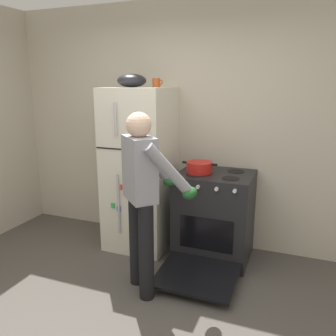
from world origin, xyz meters
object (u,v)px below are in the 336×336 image
Objects in this scene: person_cook at (144,189)px; red_pot at (199,167)px; coffee_mug at (157,83)px; refrigerator at (140,169)px; mixing_bowl at (132,81)px; stove_range at (214,217)px.

red_pot is at bearing 71.25° from person_cook.
red_pot is 0.99m from coffee_mug.
person_cook is 14.28× the size of coffee_mug.
refrigerator is 1.11× the size of person_cook.
mixing_bowl is (-0.51, 0.83, 0.89)m from person_cook.
red_pot reaches higher than stove_range.
stove_range is 3.35× the size of red_pot.
mixing_bowl is at bearing 179.78° from refrigerator.
red_pot is at bearing -168.71° from stove_range.
red_pot is (0.69, -0.05, 0.10)m from refrigerator.
stove_range is 0.77× the size of person_cook.
person_cook is at bearing -108.75° from red_pot.
person_cook is 5.17× the size of mixing_bowl.
refrigerator is 0.96m from stove_range.
refrigerator is at bearing 117.59° from person_cook.
refrigerator is 0.93m from person_cook.
refrigerator is 0.96m from mixing_bowl.
mixing_bowl is at bearing 176.31° from red_pot.
mixing_bowl reaches higher than stove_range.
refrigerator is 4.84× the size of red_pot.
red_pot is (-0.16, -0.03, 0.53)m from stove_range.
refrigerator is at bearing 178.81° from stove_range.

